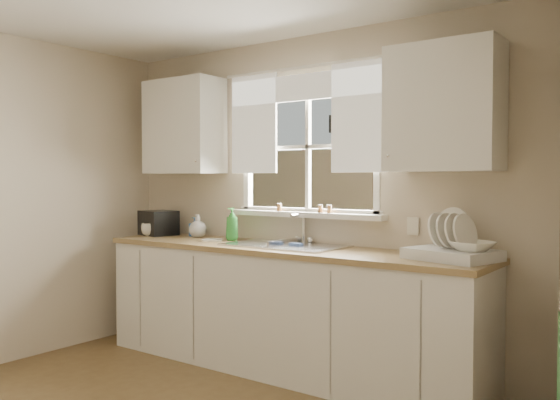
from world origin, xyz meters
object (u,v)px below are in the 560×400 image
Objects in this scene: dish_rack at (452,249)px; cup at (149,229)px; soap_bottle_a at (232,224)px; black_appliance at (159,223)px.

dish_rack is 4.13× the size of cup.
soap_bottle_a is 0.84m from black_appliance.
dish_rack is 1.99× the size of black_appliance.
black_appliance is at bearing 179.06° from dish_rack.
dish_rack is 2.66m from cup.
soap_bottle_a is (-1.82, 0.06, 0.07)m from dish_rack.
black_appliance is (0.00, 0.11, 0.05)m from cup.
soap_bottle_a reaches higher than cup.
soap_bottle_a is at bearing 14.10° from cup.
cup is 0.12m from black_appliance.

